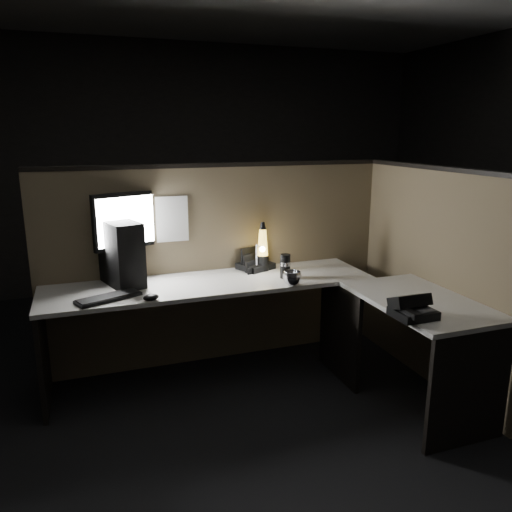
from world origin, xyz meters
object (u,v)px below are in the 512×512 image
object	(u,v)px
monitor	(127,228)
keyboard	(109,298)
pc_tower	(120,253)
desk_phone	(412,308)
lava_lamp	(263,250)

from	to	relation	value
monitor	keyboard	distance (m)	0.57
monitor	keyboard	bearing A→B (deg)	-134.15
pc_tower	desk_phone	distance (m)	1.93
monitor	lava_lamp	world-z (taller)	monitor
monitor	desk_phone	xyz separation A→B (m)	(1.44, -1.28, -0.32)
keyboard	desk_phone	distance (m)	1.84
monitor	pc_tower	bearing A→B (deg)	-147.08
monitor	desk_phone	size ratio (longest dim) A/B	2.59
lava_lamp	desk_phone	size ratio (longest dim) A/B	1.54
pc_tower	keyboard	xyz separation A→B (m)	(-0.11, -0.32, -0.21)
monitor	lava_lamp	xyz separation A→B (m)	(0.98, -0.09, -0.22)
keyboard	desk_phone	world-z (taller)	desk_phone
pc_tower	monitor	xyz separation A→B (m)	(0.06, 0.08, 0.15)
keyboard	monitor	bearing A→B (deg)	44.35
monitor	lava_lamp	bearing A→B (deg)	-26.01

